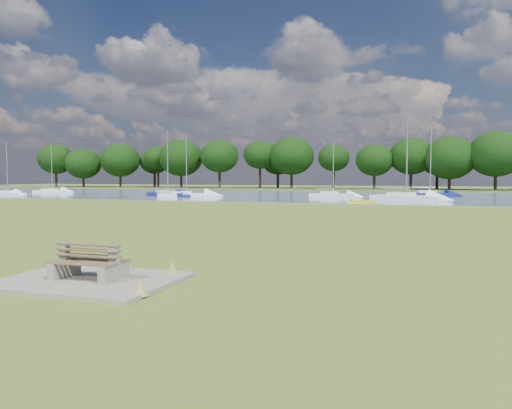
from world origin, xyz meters
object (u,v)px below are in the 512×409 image
(sailboat_2, at_px, (429,193))
(sailboat_6, at_px, (333,194))
(sailboat_3, at_px, (52,190))
(kayak, at_px, (363,202))
(sailboat_1, at_px, (167,193))
(bench_pair, at_px, (89,263))
(sailboat_5, at_px, (186,194))
(sailboat_8, at_px, (406,196))
(sailboat_7, at_px, (7,193))

(sailboat_2, bearing_deg, sailboat_6, 178.90)
(sailboat_2, xyz_separation_m, sailboat_3, (-53.68, -2.12, -0.11))
(kayak, height_order, sailboat_6, sailboat_6)
(sailboat_1, bearing_deg, bench_pair, -46.31)
(sailboat_6, bearing_deg, sailboat_5, -156.63)
(kayak, distance_m, sailboat_8, 6.78)
(sailboat_1, relative_size, sailboat_6, 1.22)
(kayak, xyz_separation_m, sailboat_1, (-24.70, 7.02, 0.33))
(sailboat_6, bearing_deg, sailboat_7, -158.56)
(sailboat_8, bearing_deg, bench_pair, -75.36)
(kayak, xyz_separation_m, sailboat_2, (6.16, 15.14, 0.37))
(bench_pair, xyz_separation_m, sailboat_7, (-42.92, 40.24, -0.04))
(sailboat_2, relative_size, sailboat_5, 1.17)
(kayak, relative_size, sailboat_8, 0.25)
(sailboat_6, distance_m, sailboat_7, 41.32)
(sailboat_8, bearing_deg, sailboat_3, -165.75)
(kayak, bearing_deg, sailboat_6, 134.07)
(sailboat_7, bearing_deg, sailboat_2, 26.74)
(kayak, xyz_separation_m, sailboat_5, (-22.01, 6.71, 0.28))
(sailboat_8, bearing_deg, sailboat_6, 169.98)
(kayak, distance_m, sailboat_6, 12.08)
(sailboat_3, bearing_deg, sailboat_2, 0.47)
(sailboat_1, distance_m, sailboat_8, 28.46)
(bench_pair, relative_size, kayak, 0.67)
(bench_pair, distance_m, sailboat_2, 53.80)
(sailboat_5, bearing_deg, kayak, -35.94)
(sailboat_2, height_order, sailboat_5, sailboat_2)
(sailboat_7, relative_size, sailboat_8, 0.65)
(sailboat_3, bearing_deg, sailboat_5, -15.69)
(sailboat_7, bearing_deg, sailboat_3, 114.94)
(sailboat_3, xyz_separation_m, sailboat_5, (25.52, -6.31, 0.02))
(bench_pair, relative_size, sailboat_3, 0.24)
(bench_pair, xyz_separation_m, sailboat_2, (8.41, 53.14, 0.07))
(sailboat_6, xyz_separation_m, sailboat_8, (8.53, -5.42, 0.11))
(sailboat_1, distance_m, sailboat_7, 21.02)
(sailboat_2, height_order, sailboat_6, sailboat_2)
(sailboat_5, height_order, sailboat_8, sailboat_8)
(sailboat_5, bearing_deg, sailboat_8, -21.32)
(bench_pair, relative_size, sailboat_7, 0.25)
(sailboat_5, relative_size, sailboat_8, 0.72)
(sailboat_7, distance_m, sailboat_8, 49.01)
(sailboat_1, bearing_deg, sailboat_3, -177.56)
(sailboat_2, distance_m, sailboat_8, 9.79)
(sailboat_7, xyz_separation_m, sailboat_8, (48.89, 3.41, 0.13))
(sailboat_2, distance_m, sailboat_6, 11.70)
(sailboat_8, bearing_deg, kayak, -100.90)
(sailboat_3, xyz_separation_m, sailboat_8, (51.24, -7.36, 0.13))
(sailboat_5, height_order, sailboat_7, sailboat_5)
(sailboat_1, bearing_deg, sailboat_5, 10.63)
(kayak, xyz_separation_m, sailboat_6, (-4.81, 11.08, 0.29))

